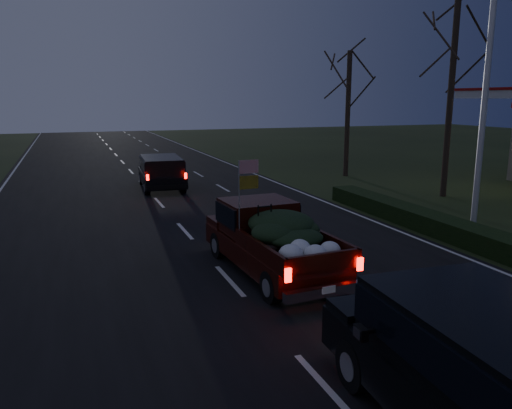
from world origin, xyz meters
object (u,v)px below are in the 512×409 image
object	(u,v)px
lead_suv	(161,169)
rear_suv	(505,374)
pickup_truck	(271,235)
light_pole	(488,64)

from	to	relation	value
lead_suv	rear_suv	world-z (taller)	rear_suv
pickup_truck	light_pole	bearing A→B (deg)	8.82
lead_suv	rear_suv	bearing A→B (deg)	-84.95
light_pole	rear_suv	distance (m)	12.96
light_pole	lead_suv	xyz separation A→B (m)	(-8.79, 11.30, -4.49)
pickup_truck	rear_suv	xyz separation A→B (m)	(0.06, -7.29, 0.17)
lead_suv	rear_suv	xyz separation A→B (m)	(0.55, -20.33, 0.16)
rear_suv	lead_suv	bearing A→B (deg)	94.67
lead_suv	pickup_truck	bearing A→B (deg)	-84.33
pickup_truck	lead_suv	bearing A→B (deg)	89.16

